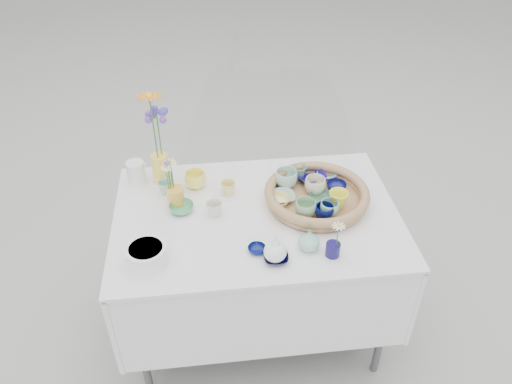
{
  "coord_description": "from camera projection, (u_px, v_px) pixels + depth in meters",
  "views": [
    {
      "loc": [
        -0.2,
        -1.7,
        2.17
      ],
      "look_at": [
        0.0,
        0.02,
        0.87
      ],
      "focal_mm": 35.0,
      "sensor_mm": 36.0,
      "label": 1
    }
  ],
  "objects": [
    {
      "name": "bud_vase_seafoam",
      "position": [
        309.0,
        240.0,
        2.0
      ],
      "size": [
        0.09,
        0.09,
        0.09
      ],
      "primitive_type": "imported",
      "rotation": [
        0.0,
        0.0,
        0.01
      ],
      "color": "#89C3AD",
      "rests_on": "display_table"
    },
    {
      "name": "tray_ceramic_2",
      "position": [
        338.0,
        200.0,
        2.2
      ],
      "size": [
        0.1,
        0.1,
        0.08
      ],
      "primitive_type": "imported",
      "rotation": [
        0.0,
        0.0,
        -0.21
      ],
      "color": "#F0EA3F",
      "rests_on": "wicker_tray"
    },
    {
      "name": "wicker_tray",
      "position": [
        317.0,
        195.0,
        2.25
      ],
      "size": [
        0.47,
        0.47,
        0.08
      ],
      "primitive_type": null,
      "color": "brown",
      "rests_on": "display_table"
    },
    {
      "name": "loose_ceramic_6",
      "position": [
        276.0,
        257.0,
        1.97
      ],
      "size": [
        0.1,
        0.1,
        0.02
      ],
      "primitive_type": "imported",
      "rotation": [
        0.0,
        0.0,
        -0.03
      ],
      "color": "black",
      "rests_on": "display_table"
    },
    {
      "name": "gerbera",
      "position": [
        154.0,
        128.0,
        2.22
      ],
      "size": [
        0.15,
        0.15,
        0.33
      ],
      "primitive_type": null,
      "rotation": [
        0.0,
        0.0,
        0.22
      ],
      "color": "orange",
      "rests_on": "tall_vase_yellow"
    },
    {
      "name": "tray_ceramic_5",
      "position": [
        282.0,
        197.0,
        2.26
      ],
      "size": [
        0.13,
        0.13,
        0.03
      ],
      "primitive_type": "imported",
      "rotation": [
        0.0,
        0.0,
        0.11
      ],
      "color": "#94B7AB",
      "rests_on": "wicker_tray"
    },
    {
      "name": "hydrangea",
      "position": [
        159.0,
        135.0,
        2.27
      ],
      "size": [
        0.09,
        0.09,
        0.28
      ],
      "primitive_type": null,
      "rotation": [
        0.0,
        0.0,
        -0.12
      ],
      "color": "#4B3CB0",
      "rests_on": "tall_vase_yellow"
    },
    {
      "name": "white_pitcher",
      "position": [
        136.0,
        173.0,
        2.37
      ],
      "size": [
        0.13,
        0.11,
        0.11
      ],
      "primitive_type": null,
      "rotation": [
        0.0,
        0.0,
        -0.2
      ],
      "color": "white",
      "rests_on": "display_table"
    },
    {
      "name": "bud_vase_cobalt",
      "position": [
        333.0,
        249.0,
        1.99
      ],
      "size": [
        0.06,
        0.06,
        0.06
      ],
      "primitive_type": "cylinder",
      "rotation": [
        0.0,
        0.0,
        -0.02
      ],
      "color": "#150F4D",
      "rests_on": "display_table"
    },
    {
      "name": "tray_ceramic_10",
      "position": [
        278.0,
        201.0,
        2.23
      ],
      "size": [
        0.12,
        0.12,
        0.03
      ],
      "primitive_type": "imported",
      "rotation": [
        0.0,
        0.0,
        -0.16
      ],
      "color": "#F8E17D",
      "rests_on": "wicker_tray"
    },
    {
      "name": "loose_ceramic_4",
      "position": [
        257.0,
        249.0,
        2.01
      ],
      "size": [
        0.08,
        0.08,
        0.02
      ],
      "primitive_type": "imported",
      "rotation": [
        0.0,
        0.0,
        0.15
      ],
      "color": "#06104C",
      "rests_on": "display_table"
    },
    {
      "name": "loose_ceramic_2",
      "position": [
        181.0,
        208.0,
        2.22
      ],
      "size": [
        0.14,
        0.14,
        0.03
      ],
      "primitive_type": "imported",
      "rotation": [
        0.0,
        0.0,
        -0.34
      ],
      "color": "#4AA56B",
      "rests_on": "display_table"
    },
    {
      "name": "loose_ceramic_5",
      "position": [
        165.0,
        187.0,
        2.32
      ],
      "size": [
        0.08,
        0.08,
        0.06
      ],
      "primitive_type": "imported",
      "rotation": [
        0.0,
        0.0,
        -0.25
      ],
      "color": "#8CC1A9",
      "rests_on": "display_table"
    },
    {
      "name": "tray_ceramic_1",
      "position": [
        336.0,
        186.0,
        2.32
      ],
      "size": [
        0.1,
        0.1,
        0.03
      ],
      "primitive_type": "imported",
      "rotation": [
        0.0,
        0.0,
        0.04
      ],
      "color": "#0B0E4F",
      "rests_on": "wicker_tray"
    },
    {
      "name": "ground",
      "position": [
        256.0,
        324.0,
        2.67
      ],
      "size": [
        80.0,
        80.0,
        0.0
      ],
      "primitive_type": "plane",
      "color": "#A5A5A3"
    },
    {
      "name": "daisy_cup",
      "position": [
        176.0,
        196.0,
        2.25
      ],
      "size": [
        0.1,
        0.1,
        0.08
      ],
      "primitive_type": "cylinder",
      "rotation": [
        0.0,
        0.0,
        0.28
      ],
      "color": "#F2AA3B",
      "rests_on": "display_table"
    },
    {
      "name": "bud_vase_paleblue",
      "position": [
        275.0,
        247.0,
        1.94
      ],
      "size": [
        0.12,
        0.12,
        0.14
      ],
      "primitive_type": null,
      "rotation": [
        0.0,
        0.0,
        0.36
      ],
      "color": "white",
      "rests_on": "display_table"
    },
    {
      "name": "single_daisy",
      "position": [
        338.0,
        235.0,
        1.94
      ],
      "size": [
        0.07,
        0.07,
        0.11
      ],
      "primitive_type": null,
      "rotation": [
        0.0,
        0.0,
        0.09
      ],
      "color": "white",
      "rests_on": "bud_vase_cobalt"
    },
    {
      "name": "daisy_posy",
      "position": [
        172.0,
        172.0,
        2.18
      ],
      "size": [
        0.11,
        0.11,
        0.16
      ],
      "primitive_type": null,
      "rotation": [
        0.0,
        0.0,
        -0.4
      ],
      "color": "white",
      "rests_on": "daisy_cup"
    },
    {
      "name": "loose_ceramic_3",
      "position": [
        214.0,
        209.0,
        2.19
      ],
      "size": [
        0.09,
        0.09,
        0.07
      ],
      "primitive_type": "imported",
      "rotation": [
        0.0,
        0.0,
        -0.26
      ],
      "color": "beige",
      "rests_on": "display_table"
    },
    {
      "name": "display_table",
      "position": [
        256.0,
        324.0,
        2.67
      ],
      "size": [
        1.26,
        0.86,
        0.77
      ],
      "primitive_type": null,
      "color": "silver",
      "rests_on": "ground"
    },
    {
      "name": "fluted_bowl",
      "position": [
        147.0,
        256.0,
        1.94
      ],
      "size": [
        0.16,
        0.16,
        0.08
      ],
      "primitive_type": null,
      "rotation": [
        0.0,
        0.0,
        0.01
      ],
      "color": "white",
      "rests_on": "display_table"
    },
    {
      "name": "tall_vase_yellow",
      "position": [
        161.0,
        169.0,
        2.36
      ],
      "size": [
        0.09,
        0.09,
        0.15
      ],
      "primitive_type": "cylinder",
      "rotation": [
        0.0,
        0.0,
        0.11
      ],
      "color": "yellow",
      "rests_on": "display_table"
    },
    {
      "name": "tray_ceramic_0",
      "position": [
        310.0,
        176.0,
        2.38
      ],
      "size": [
        0.18,
        0.18,
        0.03
      ],
      "primitive_type": "imported",
      "rotation": [
        0.0,
        0.0,
        0.36
      ],
      "color": "navy",
      "rests_on": "wicker_tray"
    },
    {
      "name": "tray_ceramic_6",
      "position": [
        286.0,
        179.0,
        2.32
      ],
      "size": [
        0.11,
        0.11,
        0.08
      ],
      "primitive_type": "imported",
      "rotation": [
        0.0,
        0.0,
        -0.09
      ],
      "color": "#9DCABB",
      "rests_on": "wicker_tray"
    },
    {
      "name": "tray_ceramic_12",
      "position": [
        299.0,
        172.0,
        2.39
      ],
      "size": [
        0.07,
        0.07,
        0.06
      ],
      "primitive_type": "imported",
      "rotation": [
        0.0,
        0.0,
        0.12
      ],
      "color": "#5C976C",
      "rests_on": "wicker_tray"
    },
    {
      "name": "loose_ceramic_1",
      "position": [
        228.0,
        188.0,
        2.31
      ],
      "size": [
        0.09,
        0.09,
        0.06
      ],
      "primitive_type": "imported",
      "rotation": [
        0.0,
        0.0,
        0.43
      ],
      "color": "#E3D275",
      "rests_on": "display_table"
    },
    {
      "name": "loose_ceramic_0",
      "position": [
        195.0,
        180.0,
        2.35
      ],
      "size": [
        0.12,
        0.12,
        0.08
      ],
      "primitive_type": "imported",
      "rotation": [
        0.0,
        0.0,
        0.28
      ],
      "color": "#FFF157",
      "rests_on": "display_table"
    },
    {
      "name": "tray_ceramic_11",
      "position": [
        329.0,
        209.0,
        2.16
      ],
      "size": [
        0.11,
        0.11,
        0.07
      ],
      "primitive_type": "imported",
      "rotation": [
        0.0,
        0.0,
        0.4
      ],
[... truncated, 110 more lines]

